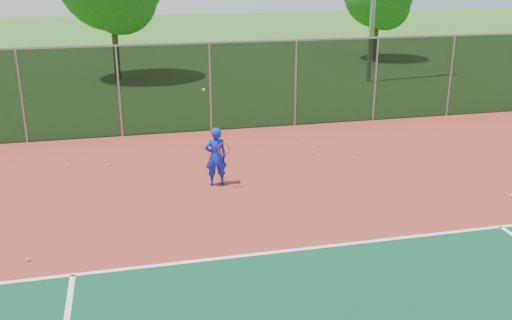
{
  "coord_description": "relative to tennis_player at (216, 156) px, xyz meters",
  "views": [
    {
      "loc": [
        -5.8,
        -6.8,
        5.49
      ],
      "look_at": [
        -3.05,
        5.0,
        1.3
      ],
      "focal_mm": 40.0,
      "sensor_mm": 36.0,
      "label": 1
    }
  ],
  "objects": [
    {
      "name": "fence_back",
      "position": [
        3.66,
        5.08,
        0.77
      ],
      "size": [
        30.0,
        0.06,
        3.03
      ],
      "color": "black",
      "rests_on": "court_apron"
    },
    {
      "name": "practice_ball_8",
      "position": [
        -2.73,
        2.13,
        -0.74
      ],
      "size": [
        0.07,
        0.07,
        0.07
      ],
      "primitive_type": "sphere",
      "color": "#CFCB18",
      "rests_on": "court_apron"
    },
    {
      "name": "practice_ball_5",
      "position": [
        -3.88,
        2.34,
        -0.74
      ],
      "size": [
        0.07,
        0.07,
        0.07
      ],
      "primitive_type": "sphere",
      "color": "#CFCB18",
      "rests_on": "court_apron"
    },
    {
      "name": "practice_ball_6",
      "position": [
        3.31,
        3.07,
        -0.74
      ],
      "size": [
        0.07,
        0.07,
        0.07
      ],
      "primitive_type": "sphere",
      "color": "#CFCB18",
      "rests_on": "court_apron"
    },
    {
      "name": "practice_ball_3",
      "position": [
        6.97,
        -2.48,
        -0.74
      ],
      "size": [
        0.07,
        0.07,
        0.07
      ],
      "primitive_type": "sphere",
      "color": "#CFCB18",
      "rests_on": "court_apron"
    },
    {
      "name": "tennis_player",
      "position": [
        0.0,
        0.0,
        0.0
      ],
      "size": [
        0.59,
        0.6,
        2.55
      ],
      "color": "#1522C6",
      "rests_on": "court_apron"
    },
    {
      "name": "court_apron",
      "position": [
        3.66,
        -4.92,
        -0.79
      ],
      "size": [
        30.0,
        20.0,
        0.02
      ],
      "primitive_type": "cube",
      "color": "maroon",
      "rests_on": "ground"
    },
    {
      "name": "practice_ball_4",
      "position": [
        4.55,
        1.48,
        -0.74
      ],
      "size": [
        0.07,
        0.07,
        0.07
      ],
      "primitive_type": "sphere",
      "color": "#CFCB18",
      "rests_on": "court_apron"
    },
    {
      "name": "practice_ball_2",
      "position": [
        9.2,
        1.57,
        -0.74
      ],
      "size": [
        0.07,
        0.07,
        0.07
      ],
      "primitive_type": "sphere",
      "color": "#CFCB18",
      "rests_on": "court_apron"
    },
    {
      "name": "ground",
      "position": [
        3.66,
        -6.92,
        -0.8
      ],
      "size": [
        120.0,
        120.0,
        0.0
      ],
      "primitive_type": "plane",
      "color": "#2C5F1B",
      "rests_on": "ground"
    },
    {
      "name": "practice_ball_0",
      "position": [
        -4.22,
        -3.17,
        -0.74
      ],
      "size": [
        0.07,
        0.07,
        0.07
      ],
      "primitive_type": "sphere",
      "color": "#CFCB18",
      "rests_on": "court_apron"
    },
    {
      "name": "practice_ball_7",
      "position": [
        3.28,
        1.88,
        -0.74
      ],
      "size": [
        0.07,
        0.07,
        0.07
      ],
      "primitive_type": "sphere",
      "color": "#CFCB18",
      "rests_on": "court_apron"
    }
  ]
}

